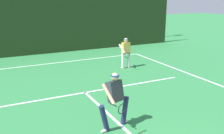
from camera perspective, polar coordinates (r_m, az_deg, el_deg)
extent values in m
cube|color=white|center=(15.12, -12.73, 0.83)|extent=(10.98, 0.10, 0.01)
cube|color=white|center=(10.42, -5.91, -5.58)|extent=(8.95, 0.10, 0.01)
cube|color=white|center=(7.78, 2.53, -13.18)|extent=(0.10, 6.40, 0.01)
cylinder|color=#1E234C|center=(7.86, 2.79, -9.47)|extent=(0.32, 0.22, 0.85)
cylinder|color=#1E234C|center=(7.37, -1.68, -11.24)|extent=(0.38, 0.24, 0.85)
ellipsoid|color=white|center=(8.03, 2.76, -11.89)|extent=(0.28, 0.18, 0.09)
ellipsoid|color=white|center=(7.55, -1.66, -13.77)|extent=(0.28, 0.18, 0.09)
cube|color=#2D3338|center=(7.33, 0.65, -5.31)|extent=(0.51, 0.46, 0.62)
cylinder|color=tan|center=(7.49, 2.01, -5.06)|extent=(0.27, 0.16, 0.65)
cylinder|color=tan|center=(7.19, -0.76, -5.96)|extent=(0.24, 0.53, 0.53)
sphere|color=tan|center=(7.19, 0.66, -2.15)|extent=(0.22, 0.22, 0.22)
cylinder|color=#19478C|center=(7.18, 0.66, -1.85)|extent=(0.30, 0.30, 0.04)
cylinder|color=black|center=(7.07, 0.29, -8.31)|extent=(0.10, 0.26, 0.03)
torus|color=black|center=(6.85, 2.24, -9.15)|extent=(0.29, 0.10, 0.29)
cylinder|color=silver|center=(13.79, 3.64, 1.49)|extent=(0.16, 0.15, 0.81)
cylinder|color=silver|center=(13.61, 2.38, 1.31)|extent=(0.17, 0.15, 0.81)
ellipsoid|color=white|center=(13.88, 3.61, 0.06)|extent=(0.27, 0.13, 0.09)
ellipsoid|color=white|center=(13.70, 2.36, -0.14)|extent=(0.27, 0.13, 0.09)
cube|color=#E5B24C|center=(13.55, 3.05, 4.21)|extent=(0.43, 0.26, 0.57)
cylinder|color=beige|center=(13.68, 3.87, 4.20)|extent=(0.15, 0.10, 0.62)
cylinder|color=beige|center=(13.43, 2.22, 4.01)|extent=(0.13, 0.56, 0.43)
sphere|color=beige|center=(13.47, 3.08, 5.91)|extent=(0.22, 0.22, 0.22)
cylinder|color=#19478C|center=(13.47, 3.08, 6.07)|extent=(0.25, 0.25, 0.04)
cylinder|color=black|center=(13.24, 2.60, 2.89)|extent=(0.05, 0.26, 0.03)
torus|color=black|center=(12.97, 3.40, 2.60)|extent=(0.29, 0.04, 0.29)
cube|color=#1F3418|center=(17.43, -15.27, 8.54)|extent=(19.69, 0.12, 3.57)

